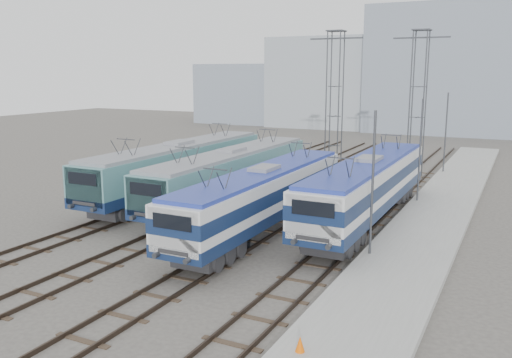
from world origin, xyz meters
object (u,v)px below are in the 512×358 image
Objects in this scene: locomotive_center_right at (263,194)px; locomotive_far_left at (178,165)px; locomotive_far_right at (367,184)px; mast_front at (372,187)px; locomotive_center_left at (230,173)px; safety_cone at (300,344)px; catenary_tower_east at (418,97)px; mast_mid at (420,153)px; mast_rear at (446,134)px; catenary_tower_west at (335,97)px.

locomotive_far_left is at bearing 150.87° from locomotive_center_right.
mast_front is (1.85, -6.11, 1.19)m from locomotive_far_right.
locomotive_center_left reaches higher than safety_cone.
catenary_tower_east reaches higher than safety_cone.
locomotive_far_left is 2.65× the size of mast_mid.
mast_rear is (6.35, 22.43, 1.30)m from locomotive_center_right.
locomotive_far_left is 1.55× the size of catenary_tower_east.
locomotive_far_right is 16.04m from catenary_tower_west.
catenary_tower_west is (6.75, 13.41, 4.33)m from locomotive_far_left.
safety_cone is at bearing -85.35° from catenary_tower_east.
locomotive_far_left is at bearing 133.79° from safety_cone.
mast_front and mast_rear have the same top height.
locomotive_center_right is 13.49m from safety_cone.
catenary_tower_west reaches higher than mast_front.
locomotive_center_left is 2.55× the size of mast_front.
locomotive_center_right is at bearing -101.75° from catenary_tower_east.
mast_front is (8.60, -20.00, -3.14)m from catenary_tower_west.
mast_mid is (15.35, 5.41, 1.19)m from locomotive_far_left.
catenary_tower_west reaches higher than mast_mid.
catenary_tower_west is 1.71× the size of mast_mid.
catenary_tower_east reaches higher than mast_mid.
catenary_tower_west is 6.80m from catenary_tower_east.
locomotive_center_left is at bearing -99.12° from catenary_tower_west.
mast_front and mast_mid have the same top height.
locomotive_center_right is 21.34m from catenary_tower_east.
locomotive_far_right is 2.58× the size of mast_mid.
locomotive_far_right is 2.58× the size of mast_rear.
mast_mid is (10.85, 6.02, 1.27)m from locomotive_center_left.
locomotive_far_right is 16.31m from safety_cone.
mast_mid is (8.60, -8.00, -3.14)m from catenary_tower_west.
locomotive_center_right is 2.45× the size of mast_front.
locomotive_far_right is at bearing -89.10° from catenary_tower_east.
mast_rear is at bearing 43.60° from catenary_tower_east.
locomotive_far_right is 16.48m from catenary_tower_east.
mast_front is at bearing -73.14° from locomotive_far_right.
locomotive_center_right is at bearing 166.10° from mast_front.
mast_rear is at bearing 90.00° from mast_front.
safety_cone is (0.50, -9.94, -2.95)m from mast_front.
mast_rear is at bearing 84.10° from locomotive_far_right.
locomotive_center_right is at bearing -83.04° from catenary_tower_west.
mast_mid is 12.00m from mast_rear.
mast_front is at bearing -23.22° from locomotive_far_left.
catenary_tower_west reaches higher than locomotive_far_right.
mast_front is 1.00× the size of mast_rear.
locomotive_center_right is (9.00, -5.02, -0.11)m from locomotive_far_left.
catenary_tower_east is 23.99× the size of safety_cone.
mast_rear reaches higher than safety_cone.
mast_mid is (1.85, 5.89, 1.19)m from locomotive_far_right.
catenary_tower_west is at bearing 106.90° from safety_cone.
catenary_tower_east reaches higher than locomotive_far_right.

